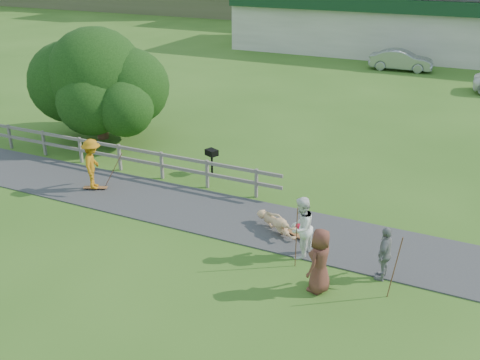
# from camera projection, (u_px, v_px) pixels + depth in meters

# --- Properties ---
(ground) EXTENTS (260.00, 260.00, 0.00)m
(ground) POSITION_uv_depth(u_px,v_px,m) (159.00, 225.00, 17.39)
(ground) COLOR #33601B
(ground) RESTS_ON ground
(path) EXTENTS (34.00, 3.00, 0.04)m
(path) POSITION_uv_depth(u_px,v_px,m) (183.00, 206.00, 18.63)
(path) COLOR #39393C
(path) RESTS_ON ground
(fence) EXTENTS (15.05, 0.10, 1.10)m
(fence) POSITION_uv_depth(u_px,v_px,m) (107.00, 151.00, 21.64)
(fence) COLOR #625E57
(fence) RESTS_ON ground
(strip_mall) EXTENTS (32.50, 10.75, 5.10)m
(strip_mall) POSITION_uv_depth(u_px,v_px,m) (434.00, 23.00, 43.74)
(strip_mall) COLOR #BBB4A4
(strip_mall) RESTS_ON ground
(skater_rider) EXTENTS (1.20, 1.40, 1.88)m
(skater_rider) POSITION_uv_depth(u_px,v_px,m) (93.00, 166.00, 19.55)
(skater_rider) COLOR #B97511
(skater_rider) RESTS_ON ground
(skater_fallen) EXTENTS (1.26, 1.71, 0.64)m
(skater_fallen) POSITION_uv_depth(u_px,v_px,m) (277.00, 223.00, 16.88)
(skater_fallen) COLOR tan
(skater_fallen) RESTS_ON ground
(spectator_a) EXTENTS (0.81, 0.99, 1.88)m
(spectator_a) POSITION_uv_depth(u_px,v_px,m) (301.00, 228.00, 15.31)
(spectator_a) COLOR white
(spectator_a) RESTS_ON ground
(spectator_b) EXTENTS (0.46, 0.95, 1.57)m
(spectator_b) POSITION_uv_depth(u_px,v_px,m) (385.00, 253.00, 14.33)
(spectator_b) COLOR gray
(spectator_b) RESTS_ON ground
(spectator_c) EXTENTS (0.75, 0.98, 1.80)m
(spectator_c) POSITION_uv_depth(u_px,v_px,m) (320.00, 261.00, 13.78)
(spectator_c) COLOR brown
(spectator_c) RESTS_ON ground
(car_silver) EXTENTS (4.53, 1.81, 1.47)m
(car_silver) POSITION_uv_depth(u_px,v_px,m) (401.00, 60.00, 38.74)
(car_silver) COLOR #95989C
(car_silver) RESTS_ON ground
(tree) EXTENTS (7.11, 7.11, 4.21)m
(tree) POSITION_uv_depth(u_px,v_px,m) (99.00, 95.00, 24.44)
(tree) COLOR black
(tree) RESTS_ON ground
(bbq) EXTENTS (0.56, 0.50, 0.99)m
(bbq) POSITION_uv_depth(u_px,v_px,m) (212.00, 161.00, 21.21)
(bbq) COLOR black
(bbq) RESTS_ON ground
(longboard_rider) EXTENTS (0.90, 0.54, 0.10)m
(longboard_rider) POSITION_uv_depth(u_px,v_px,m) (96.00, 189.00, 19.91)
(longboard_rider) COLOR brown
(longboard_rider) RESTS_ON ground
(longboard_fallen) EXTENTS (0.99, 0.66, 0.11)m
(longboard_fallen) POSITION_uv_depth(u_px,v_px,m) (299.00, 237.00, 16.59)
(longboard_fallen) COLOR brown
(longboard_fallen) RESTS_ON ground
(helmet) EXTENTS (0.26, 0.26, 0.26)m
(helmet) POSITION_uv_depth(u_px,v_px,m) (298.00, 227.00, 17.01)
(helmet) COLOR #B50E26
(helmet) RESTS_ON ground
(pole_rider) EXTENTS (0.03, 0.03, 1.77)m
(pole_rider) POSITION_uv_depth(u_px,v_px,m) (113.00, 167.00, 19.67)
(pole_rider) COLOR brown
(pole_rider) RESTS_ON ground
(pole_spec_left) EXTENTS (0.03, 0.03, 1.85)m
(pole_spec_left) POSITION_uv_depth(u_px,v_px,m) (296.00, 238.00, 14.82)
(pole_spec_left) COLOR brown
(pole_spec_left) RESTS_ON ground
(pole_spec_right) EXTENTS (0.03, 0.03, 1.82)m
(pole_spec_right) POSITION_uv_depth(u_px,v_px,m) (395.00, 268.00, 13.46)
(pole_spec_right) COLOR brown
(pole_spec_right) RESTS_ON ground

